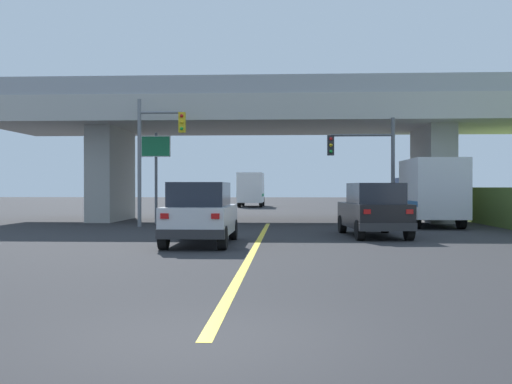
# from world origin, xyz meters

# --- Properties ---
(ground) EXTENTS (160.00, 160.00, 0.00)m
(ground) POSITION_xyz_m (0.00, 26.75, 0.00)
(ground) COLOR #2B2B2D
(overpass_bridge) EXTENTS (30.23, 8.91, 7.32)m
(overpass_bridge) POSITION_xyz_m (0.00, 26.75, 5.25)
(overpass_bridge) COLOR #B7B5AD
(overpass_bridge) RESTS_ON ground
(lane_divider_stripe) EXTENTS (0.20, 24.07, 0.01)m
(lane_divider_stripe) POSITION_xyz_m (0.00, 12.04, 0.00)
(lane_divider_stripe) COLOR yellow
(lane_divider_stripe) RESTS_ON ground
(suv_lead) EXTENTS (2.03, 4.69, 2.02)m
(suv_lead) POSITION_xyz_m (-1.81, 12.48, 1.02)
(suv_lead) COLOR silver
(suv_lead) RESTS_ON ground
(suv_crossing) EXTENTS (2.36, 4.83, 2.02)m
(suv_crossing) POSITION_xyz_m (4.25, 16.03, 1.01)
(suv_crossing) COLOR black
(suv_crossing) RESTS_ON ground
(box_truck) EXTENTS (2.33, 6.54, 3.17)m
(box_truck) POSITION_xyz_m (7.77, 22.44, 1.65)
(box_truck) COLOR navy
(box_truck) RESTS_ON ground
(traffic_signal_nearside) EXTENTS (3.20, 0.36, 5.18)m
(traffic_signal_nearside) POSITION_xyz_m (4.89, 22.15, 3.22)
(traffic_signal_nearside) COLOR #56595E
(traffic_signal_nearside) RESTS_ON ground
(traffic_signal_farside) EXTENTS (2.29, 0.36, 6.02)m
(traffic_signal_farside) POSITION_xyz_m (-5.31, 21.35, 3.78)
(traffic_signal_farside) COLOR slate
(traffic_signal_farside) RESTS_ON ground
(highway_sign) EXTENTS (1.49, 0.17, 4.61)m
(highway_sign) POSITION_xyz_m (-5.62, 23.22, 3.36)
(highway_sign) COLOR #56595E
(highway_sign) RESTS_ON ground
(semi_truck_distant) EXTENTS (2.33, 7.05, 3.21)m
(semi_truck_distant) POSITION_xyz_m (-2.49, 51.23, 1.68)
(semi_truck_distant) COLOR silver
(semi_truck_distant) RESTS_ON ground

